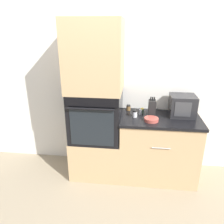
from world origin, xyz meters
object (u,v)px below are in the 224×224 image
at_px(bowl, 151,119).
at_px(condiment_jar_far, 128,108).
at_px(condiment_jar_back, 135,114).
at_px(knife_block, 152,108).
at_px(wall_oven, 96,115).
at_px(condiment_jar_near, 142,110).
at_px(microwave, 182,106).
at_px(condiment_jar_mid, 140,112).

distance_m(bowl, condiment_jar_far, 0.46).
xyz_separation_m(condiment_jar_far, condiment_jar_back, (0.09, -0.24, 0.01)).
height_order(knife_block, condiment_jar_back, knife_block).
bearing_deg(condiment_jar_back, wall_oven, 177.71).
bearing_deg(wall_oven, condiment_jar_near, 13.85).
relative_size(knife_block, condiment_jar_near, 4.15).
bearing_deg(microwave, bowl, -149.75).
distance_m(microwave, condiment_jar_mid, 0.54).
distance_m(condiment_jar_mid, condiment_jar_back, 0.13).
xyz_separation_m(bowl, condiment_jar_back, (-0.21, 0.11, 0.02)).
relative_size(bowl, condiment_jar_far, 2.32).
relative_size(microwave, condiment_jar_far, 4.19).
height_order(wall_oven, condiment_jar_far, wall_oven).
relative_size(knife_block, condiment_jar_mid, 4.11).
distance_m(wall_oven, microwave, 1.12).
distance_m(condiment_jar_near, condiment_jar_far, 0.20).
distance_m(microwave, condiment_jar_back, 0.62).
bearing_deg(knife_block, condiment_jar_mid, 161.65).
bearing_deg(condiment_jar_mid, knife_block, -18.35).
bearing_deg(condiment_jar_near, knife_block, -41.84).
distance_m(knife_block, condiment_jar_mid, 0.17).
bearing_deg(condiment_jar_near, condiment_jar_far, 159.10).
bearing_deg(condiment_jar_far, microwave, -9.40).
height_order(bowl, condiment_jar_back, condiment_jar_back).
relative_size(knife_block, condiment_jar_far, 3.39).
distance_m(condiment_jar_near, condiment_jar_mid, 0.07).
height_order(condiment_jar_near, condiment_jar_back, condiment_jar_back).
bearing_deg(wall_oven, condiment_jar_far, 27.93).
relative_size(wall_oven, bowl, 3.72).
xyz_separation_m(condiment_jar_near, condiment_jar_back, (-0.09, -0.17, 0.01)).
height_order(knife_block, condiment_jar_near, knife_block).
bearing_deg(knife_block, condiment_jar_back, -164.83).
xyz_separation_m(microwave, condiment_jar_mid, (-0.53, -0.02, -0.11)).
height_order(wall_oven, condiment_jar_near, wall_oven).
relative_size(wall_oven, microwave, 2.06).
height_order(microwave, knife_block, microwave).
bearing_deg(knife_block, condiment_jar_near, 138.16).
height_order(microwave, condiment_jar_mid, microwave).
xyz_separation_m(condiment_jar_near, condiment_jar_far, (-0.19, 0.07, 0.01)).
bearing_deg(condiment_jar_mid, condiment_jar_near, 71.50).
xyz_separation_m(knife_block, condiment_jar_back, (-0.22, -0.06, -0.06)).
bearing_deg(microwave, knife_block, -170.39).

